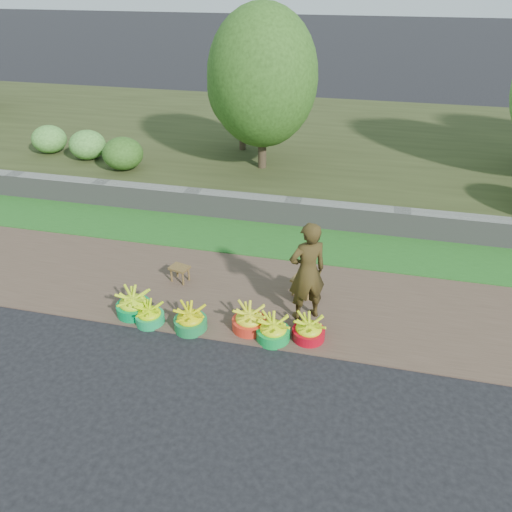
% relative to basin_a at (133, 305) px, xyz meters
% --- Properties ---
extents(ground_plane, '(120.00, 120.00, 0.00)m').
position_rel_basin_a_xyz_m(ground_plane, '(1.88, -0.32, -0.18)').
color(ground_plane, black).
rests_on(ground_plane, ground).
extents(dirt_shoulder, '(80.00, 2.50, 0.02)m').
position_rel_basin_a_xyz_m(dirt_shoulder, '(1.88, 0.93, -0.17)').
color(dirt_shoulder, '#4E3C2E').
rests_on(dirt_shoulder, ground).
extents(grass_verge, '(80.00, 1.50, 0.04)m').
position_rel_basin_a_xyz_m(grass_verge, '(1.88, 2.93, -0.16)').
color(grass_verge, '#23611E').
rests_on(grass_verge, ground).
extents(retaining_wall, '(80.00, 0.35, 0.55)m').
position_rel_basin_a_xyz_m(retaining_wall, '(1.88, 3.78, 0.09)').
color(retaining_wall, slate).
rests_on(retaining_wall, ground).
extents(earth_bank, '(80.00, 10.00, 0.50)m').
position_rel_basin_a_xyz_m(earth_bank, '(1.88, 8.68, 0.07)').
color(earth_bank, '#333B1B').
rests_on(earth_bank, ground).
extents(basin_a, '(0.54, 0.54, 0.40)m').
position_rel_basin_a_xyz_m(basin_a, '(0.00, 0.00, 0.00)').
color(basin_a, '#008740').
rests_on(basin_a, ground).
extents(basin_b, '(0.45, 0.45, 0.33)m').
position_rel_basin_a_xyz_m(basin_b, '(0.34, -0.15, -0.03)').
color(basin_b, '#15964F').
rests_on(basin_b, ground).
extents(basin_c, '(0.50, 0.50, 0.38)m').
position_rel_basin_a_xyz_m(basin_c, '(0.99, -0.14, -0.01)').
color(basin_c, '#187A3A').
rests_on(basin_c, ground).
extents(basin_d, '(0.52, 0.52, 0.39)m').
position_rel_basin_a_xyz_m(basin_d, '(1.87, 0.04, -0.01)').
color(basin_d, red).
rests_on(basin_d, ground).
extents(basin_e, '(0.50, 0.50, 0.37)m').
position_rel_basin_a_xyz_m(basin_e, '(2.26, -0.10, -0.02)').
color(basin_e, '#0D9538').
rests_on(basin_e, ground).
extents(basin_f, '(0.48, 0.48, 0.36)m').
position_rel_basin_a_xyz_m(basin_f, '(2.77, 0.03, -0.02)').
color(basin_f, '#AD0716').
rests_on(basin_f, ground).
extents(stool_left, '(0.37, 0.32, 0.28)m').
position_rel_basin_a_xyz_m(stool_left, '(0.37, 1.06, 0.06)').
color(stool_left, brown).
rests_on(stool_left, dirt_shoulder).
extents(stool_right, '(0.43, 0.38, 0.32)m').
position_rel_basin_a_xyz_m(stool_right, '(2.52, 1.12, 0.09)').
color(stool_right, brown).
rests_on(stool_right, dirt_shoulder).
extents(vendor_woman, '(0.71, 0.64, 1.63)m').
position_rel_basin_a_xyz_m(vendor_woman, '(2.64, 0.55, 0.65)').
color(vendor_woman, black).
rests_on(vendor_woman, dirt_shoulder).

